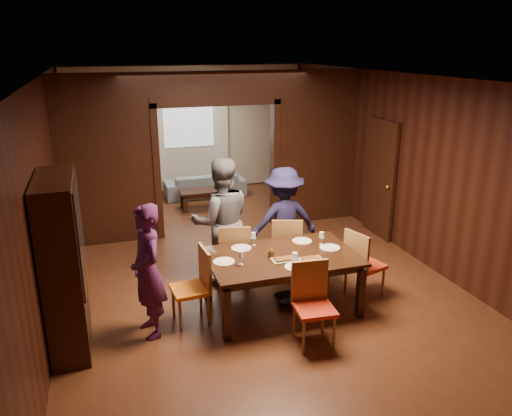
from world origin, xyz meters
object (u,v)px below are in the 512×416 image
object	(u,v)px
person_grey	(221,222)
chair_left	(190,287)
person_navy	(284,221)
chair_far_r	(286,247)
dining_table	(282,282)
chair_near	(314,306)
person_purple	(148,271)
chair_right	(365,263)
chair_far_l	(234,254)
sofa	(205,184)
coffee_table	(199,199)
hutch	(64,264)

from	to	relation	value
person_grey	chair_left	distance (m)	1.27
person_navy	chair_far_r	world-z (taller)	person_navy
chair_left	person_grey	bearing A→B (deg)	142.23
person_navy	dining_table	bearing A→B (deg)	69.59
chair_near	person_purple	bearing A→B (deg)	160.49
person_purple	person_grey	xyz separation A→B (m)	(1.16, 1.09, 0.11)
chair_left	chair_right	xyz separation A→B (m)	(2.42, -0.03, 0.00)
chair_left	chair_near	xyz separation A→B (m)	(1.27, -0.91, 0.00)
chair_far_l	chair_far_r	distance (m)	0.81
chair_far_r	chair_near	xyz separation A→B (m)	(-0.33, -1.75, 0.00)
chair_far_l	chair_near	xyz separation A→B (m)	(0.48, -1.71, 0.00)
person_purple	person_navy	bearing A→B (deg)	106.80
sofa	coffee_table	bearing A→B (deg)	69.87
person_purple	chair_right	bearing A→B (deg)	79.94
chair_left	person_navy	bearing A→B (deg)	118.20
chair_left	sofa	bearing A→B (deg)	161.52
person_navy	coffee_table	world-z (taller)	person_navy
chair_near	hutch	size ratio (longest dim) A/B	0.48
person_purple	dining_table	bearing A→B (deg)	81.37
person_purple	chair_near	distance (m)	1.98
person_navy	chair_far_r	bearing A→B (deg)	83.14
chair_near	chair_left	bearing A→B (deg)	149.45
person_grey	dining_table	xyz separation A→B (m)	(0.55, -1.01, -0.55)
person_purple	chair_near	bearing A→B (deg)	54.16
person_grey	coffee_table	xyz separation A→B (m)	(0.37, 3.47, -0.73)
chair_far_r	chair_near	world-z (taller)	same
dining_table	chair_near	world-z (taller)	chair_near
dining_table	coffee_table	xyz separation A→B (m)	(-0.18, 4.48, -0.18)
chair_left	chair_near	world-z (taller)	same
person_navy	hutch	xyz separation A→B (m)	(-3.03, -1.05, 0.18)
person_navy	sofa	distance (m)	4.34
person_grey	coffee_table	world-z (taller)	person_grey
chair_far_l	hutch	distance (m)	2.40
chair_far_l	person_navy	bearing A→B (deg)	-152.92
person_grey	person_navy	size ratio (longest dim) A/B	1.13
person_purple	chair_left	world-z (taller)	person_purple
person_purple	person_navy	world-z (taller)	person_navy
person_purple	coffee_table	xyz separation A→B (m)	(1.52, 4.56, -0.62)
person_grey	chair_left	world-z (taller)	person_grey
dining_table	chair_right	size ratio (longest dim) A/B	1.97
person_grey	chair_near	xyz separation A→B (m)	(0.61, -1.90, -0.44)
coffee_table	hutch	distance (m)	5.16
coffee_table	chair_near	world-z (taller)	chair_near
dining_table	chair_right	distance (m)	1.22
coffee_table	chair_right	bearing A→B (deg)	-72.67
dining_table	person_navy	bearing A→B (deg)	68.22
hutch	chair_left	bearing A→B (deg)	0.54
chair_right	chair_near	world-z (taller)	same
chair_right	chair_left	bearing A→B (deg)	72.22
person_grey	person_navy	xyz separation A→B (m)	(0.97, 0.05, -0.11)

